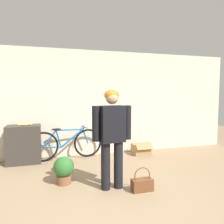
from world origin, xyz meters
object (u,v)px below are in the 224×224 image
Objects in this scene: potted_plant at (64,169)px; person at (112,131)px; cardboard_box at (141,149)px; bicycle at (66,144)px; banana at (25,125)px; handbag at (142,184)px.

person is at bearing -29.15° from potted_plant.
bicycle is at bearing 176.32° from cardboard_box.
bicycle is at bearing 1.58° from banana.
bicycle is 4.50× the size of handbag.
cardboard_box is (0.86, 1.93, 0.02)m from handbag.
handbag reaches higher than cardboard_box.
handbag is at bearing -113.93° from cardboard_box.
potted_plant is (-0.16, -1.41, -0.11)m from bicycle.
banana is 0.73× the size of cardboard_box.
bicycle reaches higher than potted_plant.
potted_plant is (0.73, -1.39, -0.60)m from banana.
handbag is 2.11m from cardboard_box.
banana reaches higher than bicycle.
bicycle is 2.30m from handbag.
bicycle reaches higher than cardboard_box.
handbag is 0.86× the size of cardboard_box.
banana is at bearing 117.60° from potted_plant.
cardboard_box is at bearing 66.07° from handbag.
person is 3.61× the size of cardboard_box.
person is 4.96× the size of banana.
bicycle is 5.34× the size of banana.
potted_plant is at bearing 143.70° from person.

